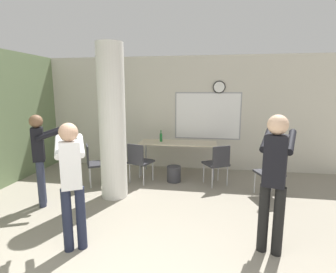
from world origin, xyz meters
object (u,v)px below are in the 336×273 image
object	(u,v)px
chair_table_left	(139,160)
person_playing_side	(274,174)
chair_near_pillar	(95,161)
person_playing_front	(71,177)
bottle_on_table	(161,137)
chair_table_right	(218,162)
folding_table	(178,145)
chair_mid_room	(271,171)
person_watching_back	(40,153)

from	to	relation	value
chair_table_left	person_playing_side	xyz separation A→B (m)	(2.24, -2.12, 0.50)
chair_near_pillar	person_playing_front	size ratio (longest dim) A/B	0.54
person_playing_side	bottle_on_table	bearing A→B (deg)	123.69
chair_table_left	person_playing_side	distance (m)	3.13
chair_table_left	person_playing_front	xyz separation A→B (m)	(-0.18, -2.44, 0.44)
chair_near_pillar	person_playing_front	bearing A→B (deg)	-71.82
person_playing_front	chair_table_left	bearing A→B (deg)	85.76
bottle_on_table	chair_table_right	size ratio (longest dim) A/B	0.32
folding_table	chair_mid_room	xyz separation A→B (m)	(1.87, -1.09, -0.21)
folding_table	bottle_on_table	distance (m)	0.44
folding_table	chair_table_left	xyz separation A→B (m)	(-0.75, -0.70, -0.21)
chair_table_right	person_playing_side	size ratio (longest dim) A/B	0.51
chair_near_pillar	person_playing_side	xyz separation A→B (m)	(3.14, -1.86, 0.50)
bottle_on_table	chair_mid_room	xyz separation A→B (m)	(2.28, -1.12, -0.37)
person_watching_back	chair_near_pillar	bearing A→B (deg)	66.59
chair_mid_room	person_watching_back	world-z (taller)	person_watching_back
chair_table_left	person_watching_back	xyz separation A→B (m)	(-1.36, -1.33, 0.42)
folding_table	person_playing_front	xyz separation A→B (m)	(-0.93, -3.14, 0.23)
chair_mid_room	person_playing_front	distance (m)	3.50
chair_table_left	chair_table_right	bearing A→B (deg)	3.36
person_watching_back	person_playing_front	bearing A→B (deg)	-43.18
folding_table	chair_table_left	size ratio (longest dim) A/B	2.06
person_watching_back	chair_table_right	bearing A→B (deg)	25.38
bottle_on_table	chair_mid_room	world-z (taller)	bottle_on_table
folding_table	person_playing_side	distance (m)	3.21
folding_table	person_watching_back	xyz separation A→B (m)	(-2.11, -2.03, 0.21)
chair_mid_room	person_playing_side	bearing A→B (deg)	-102.30
person_playing_front	person_watching_back	bearing A→B (deg)	136.82
folding_table	chair_near_pillar	bearing A→B (deg)	-149.67
bottle_on_table	person_playing_front	size ratio (longest dim) A/B	0.17
bottle_on_table	chair_mid_room	bearing A→B (deg)	-26.10
folding_table	chair_table_right	distance (m)	1.11
chair_table_right	chair_table_left	xyz separation A→B (m)	(-1.65, -0.10, 0.00)
folding_table	person_watching_back	bearing A→B (deg)	-136.03
folding_table	chair_mid_room	bearing A→B (deg)	-30.22
bottle_on_table	chair_table_right	xyz separation A→B (m)	(1.31, -0.63, -0.37)
chair_table_left	person_watching_back	world-z (taller)	person_watching_back
folding_table	person_watching_back	size ratio (longest dim) A/B	1.13
person_playing_front	chair_mid_room	bearing A→B (deg)	36.22
bottle_on_table	chair_mid_room	distance (m)	2.56
bottle_on_table	person_playing_side	xyz separation A→B (m)	(1.90, -2.85, 0.13)
chair_near_pillar	chair_table_left	distance (m)	0.93
chair_near_pillar	folding_table	bearing A→B (deg)	30.33
chair_near_pillar	chair_table_right	distance (m)	2.58
chair_table_left	bottle_on_table	bearing A→B (deg)	64.80
chair_mid_room	person_playing_side	xyz separation A→B (m)	(-0.38, -1.73, 0.50)
bottle_on_table	person_playing_side	size ratio (longest dim) A/B	0.16
bottle_on_table	person_watching_back	size ratio (longest dim) A/B	0.17
chair_near_pillar	chair_table_left	size ratio (longest dim) A/B	1.00
chair_mid_room	chair_near_pillar	distance (m)	3.52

